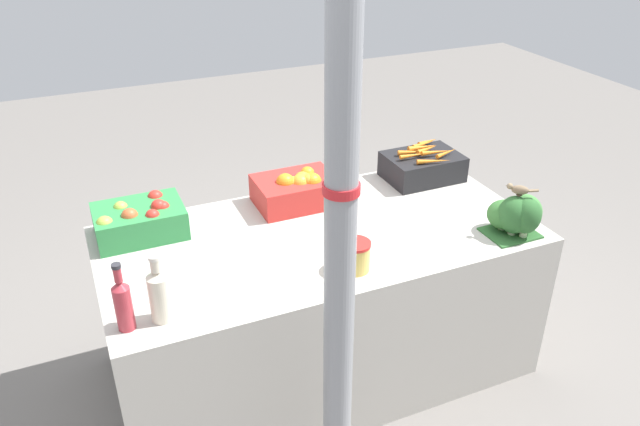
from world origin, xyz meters
name	(u,v)px	position (x,y,z in m)	size (l,w,h in m)	color
ground_plane	(320,364)	(0.00, 0.00, 0.00)	(10.00, 10.00, 0.00)	slate
market_table	(320,303)	(0.00, 0.00, 0.38)	(1.88, 0.93, 0.75)	#B7B2A8
support_pole	(341,216)	(-0.25, -0.72, 1.26)	(0.11, 0.11, 2.52)	gray
apple_crate	(140,220)	(-0.71, 0.30, 0.82)	(0.37, 0.27, 0.16)	#2D8442
orange_crate	(297,189)	(0.01, 0.30, 0.83)	(0.37, 0.27, 0.17)	red
carrot_crate	(423,166)	(0.70, 0.30, 0.82)	(0.37, 0.28, 0.17)	black
broccoli_pile	(518,214)	(0.78, -0.34, 0.85)	(0.23, 0.22, 0.19)	#2D602D
juice_bottle_ruby	(123,303)	(-0.87, -0.32, 0.86)	(0.06, 0.06, 0.26)	#B2333D
juice_bottle_cloudy	(159,294)	(-0.74, -0.32, 0.86)	(0.08, 0.08, 0.26)	beige
pickle_jar	(355,256)	(0.01, -0.31, 0.81)	(0.12, 0.12, 0.12)	#DBBC56
sparrow_bird	(519,190)	(0.76, -0.34, 0.97)	(0.11, 0.09, 0.05)	#4C3D2D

